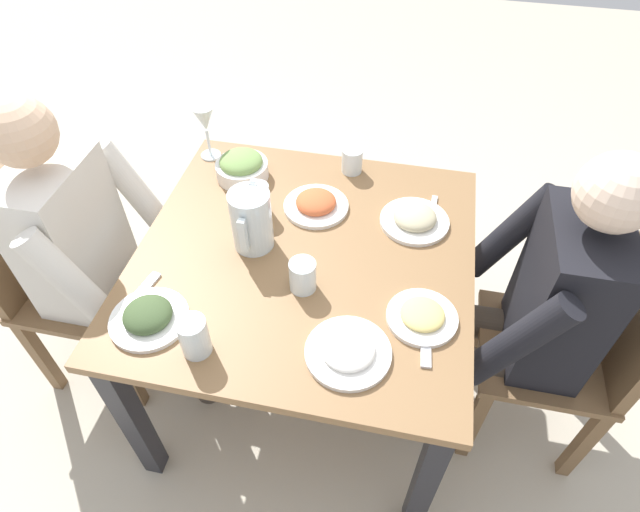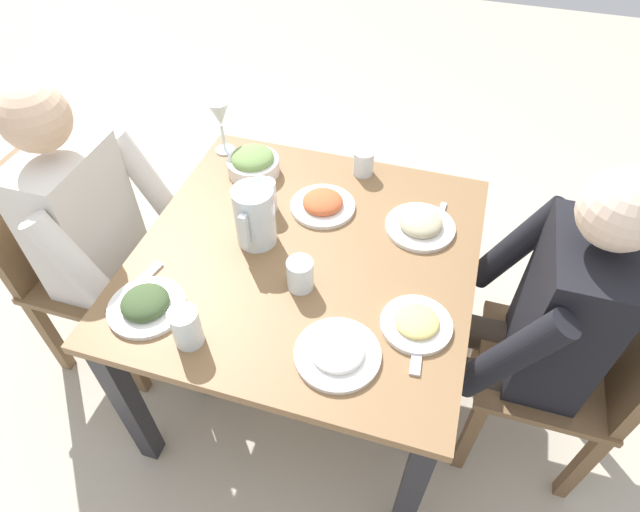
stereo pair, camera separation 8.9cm
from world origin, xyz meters
TOP-DOWN VIEW (x-y plane):
  - ground_plane at (0.00, 0.00)m, footprint 8.00×8.00m
  - dining_table at (0.00, 0.00)m, footprint 0.99×0.99m
  - chair_near at (0.06, -0.85)m, footprint 0.40×0.40m
  - chair_far at (0.00, 0.85)m, footprint 0.40×0.40m
  - diner_near at (0.06, -0.64)m, footprint 0.48×0.53m
  - diner_far at (0.00, 0.64)m, footprint 0.48×0.53m
  - water_pitcher at (-0.01, -0.16)m, footprint 0.16×0.12m
  - salad_bowl at (-0.31, -0.29)m, footprint 0.18×0.18m
  - plate_beans at (-0.20, 0.31)m, footprint 0.21×0.21m
  - plate_dolmas at (0.32, -0.34)m, footprint 0.21×0.21m
  - plate_fries at (0.17, 0.36)m, footprint 0.19×0.19m
  - plate_rice_curry at (-0.21, -0.01)m, footprint 0.21×0.21m
  - plate_yoghurt at (0.32, 0.18)m, footprint 0.22×0.22m
  - water_glass_far_left at (-0.42, 0.07)m, footprint 0.07×0.07m
  - water_glass_far_right at (-0.15, -0.18)m, footprint 0.06×0.06m
  - water_glass_by_pitcher at (0.38, -0.19)m, footprint 0.07×0.07m
  - water_glass_center at (0.13, 0.03)m, footprint 0.07×0.07m
  - wine_glass at (-0.40, -0.44)m, footprint 0.08×0.08m
  - fork_near at (0.25, -0.41)m, footprint 0.17×0.06m
  - knife_near at (-0.24, 0.36)m, footprint 0.19×0.03m
  - fork_far at (0.23, 0.37)m, footprint 0.17×0.04m

SIDE VIEW (x-z plane):
  - ground_plane at x=0.00m, z-range 0.00..0.00m
  - chair_near at x=0.06m, z-range 0.05..0.92m
  - chair_far at x=0.00m, z-range 0.05..0.92m
  - dining_table at x=0.00m, z-range 0.25..0.95m
  - diner_near at x=0.06m, z-range 0.05..1.21m
  - diner_far at x=0.00m, z-range 0.05..1.21m
  - fork_near at x=0.25m, z-range 0.70..0.71m
  - knife_near at x=-0.24m, z-range 0.70..0.71m
  - fork_far at x=0.23m, z-range 0.70..0.71m
  - plate_fries at x=0.17m, z-range 0.70..0.74m
  - plate_yoghurt at x=0.32m, z-range 0.70..0.74m
  - plate_rice_curry at x=-0.21m, z-range 0.70..0.75m
  - plate_beans at x=-0.20m, z-range 0.70..0.75m
  - plate_dolmas at x=0.32m, z-range 0.69..0.75m
  - salad_bowl at x=-0.31m, z-range 0.70..0.79m
  - water_glass_far_left at x=-0.42m, z-range 0.70..0.79m
  - water_glass_center at x=0.13m, z-range 0.70..0.80m
  - water_glass_far_right at x=-0.15m, z-range 0.70..0.81m
  - water_glass_by_pitcher at x=0.38m, z-range 0.70..0.82m
  - water_pitcher at x=-0.01m, z-range 0.70..0.89m
  - wine_glass at x=-0.40m, z-range 0.75..0.94m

